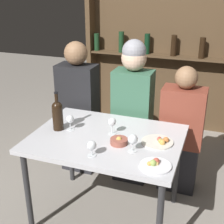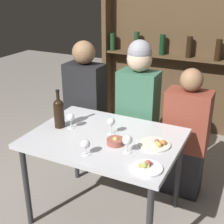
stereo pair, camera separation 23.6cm
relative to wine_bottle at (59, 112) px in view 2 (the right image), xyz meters
name	(u,v)px [view 2 (the right image)]	position (x,y,z in m)	size (l,w,h in m)	color
ground_plane	(106,214)	(0.40, 0.01, -0.86)	(10.00, 10.00, 0.00)	gray
dining_table	(105,144)	(0.40, 0.01, -0.20)	(1.11, 0.82, 0.73)	silver
wine_rack_wall	(177,43)	(0.40, 1.90, 0.25)	(1.88, 0.21, 2.19)	#4C3823
wine_bottle	(59,112)	(0.00, 0.00, 0.00)	(0.08, 0.08, 0.31)	black
wine_glass_0	(111,123)	(0.42, 0.07, -0.03)	(0.06, 0.06, 0.13)	silver
wine_glass_1	(71,118)	(0.09, 0.02, -0.04)	(0.06, 0.06, 0.12)	silver
wine_glass_2	(127,141)	(0.64, -0.13, -0.04)	(0.07, 0.07, 0.13)	silver
wine_glass_3	(85,145)	(0.40, -0.28, -0.05)	(0.06, 0.06, 0.11)	silver
food_plate_0	(146,167)	(0.83, -0.26, -0.12)	(0.20, 0.20, 0.05)	white
food_plate_1	(156,144)	(0.78, 0.04, -0.12)	(0.23, 0.23, 0.05)	silver
snack_bowl	(115,141)	(0.52, -0.06, -0.11)	(0.13, 0.13, 0.06)	#995142
seated_person_left	(86,110)	(-0.12, 0.60, -0.23)	(0.37, 0.22, 1.30)	#26262B
seated_person_center	(138,115)	(0.42, 0.60, -0.18)	(0.35, 0.22, 1.35)	#26262B
seated_person_right	(186,138)	(0.87, 0.60, -0.31)	(0.37, 0.22, 1.16)	#26262B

